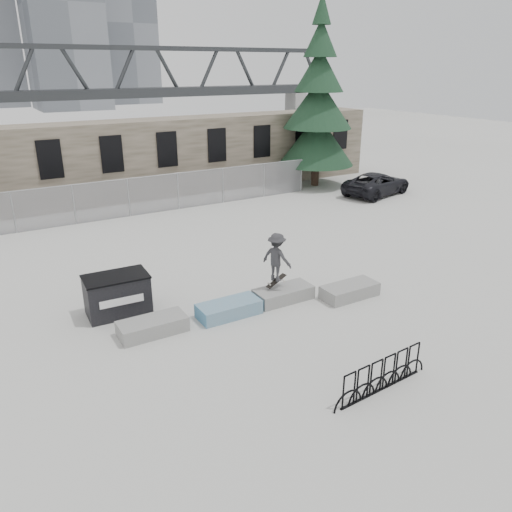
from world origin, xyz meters
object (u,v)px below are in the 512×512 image
at_px(dumpster, 117,295).
at_px(skateboarder, 277,257).
at_px(planter_center_left, 229,308).
at_px(spruce_tree, 318,110).
at_px(planter_offset, 350,290).
at_px(planter_far_left, 153,326).
at_px(planter_center_right, 283,293).
at_px(suv, 377,184).
at_px(bike_rack, 382,375).

height_order(dumpster, skateboarder, skateboarder).
relative_size(planter_center_left, spruce_tree, 0.17).
relative_size(planter_center_left, planter_offset, 1.00).
bearing_deg(planter_far_left, planter_center_right, -1.36).
relative_size(planter_offset, suv, 0.41).
xyz_separation_m(planter_center_left, suv, (15.18, 9.47, 0.43)).
relative_size(planter_center_right, spruce_tree, 0.17).
xyz_separation_m(planter_offset, skateboarder, (-2.30, 1.09, 1.30)).
bearing_deg(dumpster, planter_offset, -18.95).
height_order(bike_rack, suv, suv).
distance_m(planter_center_right, planter_offset, 2.31).
height_order(dumpster, suv, suv).
relative_size(planter_offset, spruce_tree, 0.17).
relative_size(planter_center_right, planter_offset, 1.00).
height_order(dumpster, spruce_tree, spruce_tree).
xyz_separation_m(planter_offset, dumpster, (-7.17, 2.83, 0.41)).
xyz_separation_m(dumpster, suv, (18.15, 7.54, 0.02)).
height_order(planter_center_left, skateboarder, skateboarder).
distance_m(planter_far_left, skateboarder, 4.56).
xyz_separation_m(spruce_tree, suv, (1.73, -3.97, -4.11)).
bearing_deg(spruce_tree, planter_center_right, -130.26).
bearing_deg(planter_far_left, bike_rack, -54.94).
bearing_deg(planter_center_left, planter_center_right, 1.11).
height_order(bike_rack, spruce_tree, spruce_tree).
distance_m(planter_far_left, dumpster, 1.90).
bearing_deg(planter_offset, bike_rack, -122.07).
xyz_separation_m(planter_offset, bike_rack, (-2.80, -4.47, 0.19)).
relative_size(planter_far_left, planter_center_left, 1.00).
bearing_deg(suv, planter_center_right, 112.28).
xyz_separation_m(spruce_tree, skateboarder, (-11.54, -13.25, -3.24)).
bearing_deg(bike_rack, planter_center_right, 82.70).
height_order(spruce_tree, suv, spruce_tree).
relative_size(planter_center_right, dumpster, 0.99).
height_order(planter_far_left, dumpster, dumpster).
distance_m(bike_rack, skateboarder, 5.69).
relative_size(suv, skateboarder, 2.66).
xyz_separation_m(planter_center_left, dumpster, (-2.97, 1.93, 0.41)).
xyz_separation_m(dumpster, bike_rack, (4.37, -7.30, -0.22)).
relative_size(dumpster, skateboarder, 1.11).
bearing_deg(planter_center_right, suv, 35.78).
height_order(suv, skateboarder, skateboarder).
distance_m(planter_far_left, bike_rack, 6.74).
relative_size(planter_center_left, skateboarder, 1.09).
height_order(planter_far_left, spruce_tree, spruce_tree).
height_order(spruce_tree, skateboarder, spruce_tree).
relative_size(planter_center_left, bike_rack, 0.64).
bearing_deg(planter_offset, spruce_tree, 57.19).
bearing_deg(planter_far_left, planter_offset, -8.90).
height_order(planter_center_left, dumpster, dumpster).
bearing_deg(planter_center_left, spruce_tree, 45.00).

